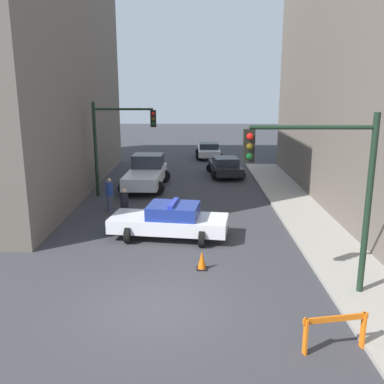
# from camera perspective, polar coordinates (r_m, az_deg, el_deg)

# --- Properties ---
(ground_plane) EXTENTS (120.00, 120.00, 0.00)m
(ground_plane) POSITION_cam_1_polar(r_m,az_deg,el_deg) (12.41, -4.56, -15.00)
(ground_plane) COLOR #38383D
(sidewalk_right) EXTENTS (2.40, 44.00, 0.12)m
(sidewalk_right) POSITION_cam_1_polar(r_m,az_deg,el_deg) (13.39, 23.79, -13.66)
(sidewalk_right) COLOR #9E998E
(sidewalk_right) RESTS_ON ground_plane
(traffic_light_near) EXTENTS (3.64, 0.35, 5.20)m
(traffic_light_near) POSITION_cam_1_polar(r_m,az_deg,el_deg) (12.40, 17.75, 1.80)
(traffic_light_near) COLOR black
(traffic_light_near) RESTS_ON sidewalk_right
(traffic_light_far) EXTENTS (3.44, 0.35, 5.20)m
(traffic_light_far) POSITION_cam_1_polar(r_m,az_deg,el_deg) (23.78, -10.23, 7.44)
(traffic_light_far) COLOR black
(traffic_light_far) RESTS_ON ground_plane
(police_car) EXTENTS (4.91, 2.78, 1.52)m
(police_car) POSITION_cam_1_polar(r_m,az_deg,el_deg) (17.32, -2.94, -3.81)
(police_car) COLOR white
(police_car) RESTS_ON ground_plane
(white_truck) EXTENTS (2.79, 5.48, 1.90)m
(white_truck) POSITION_cam_1_polar(r_m,az_deg,el_deg) (26.05, -6.11, 2.58)
(white_truck) COLOR silver
(white_truck) RESTS_ON ground_plane
(parked_car_near) EXTENTS (2.53, 4.45, 1.31)m
(parked_car_near) POSITION_cam_1_polar(r_m,az_deg,el_deg) (29.34, 4.45, 3.44)
(parked_car_near) COLOR black
(parked_car_near) RESTS_ON ground_plane
(parked_car_mid) EXTENTS (2.29, 4.31, 1.31)m
(parked_car_mid) POSITION_cam_1_polar(r_m,az_deg,el_deg) (36.83, 2.25, 5.61)
(parked_car_mid) COLOR silver
(parked_car_mid) RESTS_ON ground_plane
(pedestrian_crossing) EXTENTS (0.51, 0.51, 1.66)m
(pedestrian_crossing) POSITION_cam_1_polar(r_m,az_deg,el_deg) (19.11, -8.99, -1.83)
(pedestrian_crossing) COLOR #474C66
(pedestrian_crossing) RESTS_ON ground_plane
(pedestrian_corner) EXTENTS (0.47, 0.47, 1.66)m
(pedestrian_corner) POSITION_cam_1_polar(r_m,az_deg,el_deg) (21.29, -10.93, -0.28)
(pedestrian_corner) COLOR #474C66
(pedestrian_corner) RESTS_ON ground_plane
(barrier_mid) EXTENTS (1.58, 0.43, 0.90)m
(barrier_mid) POSITION_cam_1_polar(r_m,az_deg,el_deg) (10.81, 18.55, -16.69)
(barrier_mid) COLOR orange
(barrier_mid) RESTS_ON ground_plane
(traffic_cone) EXTENTS (0.36, 0.36, 0.66)m
(traffic_cone) POSITION_cam_1_polar(r_m,az_deg,el_deg) (14.52, 1.33, -9.08)
(traffic_cone) COLOR black
(traffic_cone) RESTS_ON ground_plane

